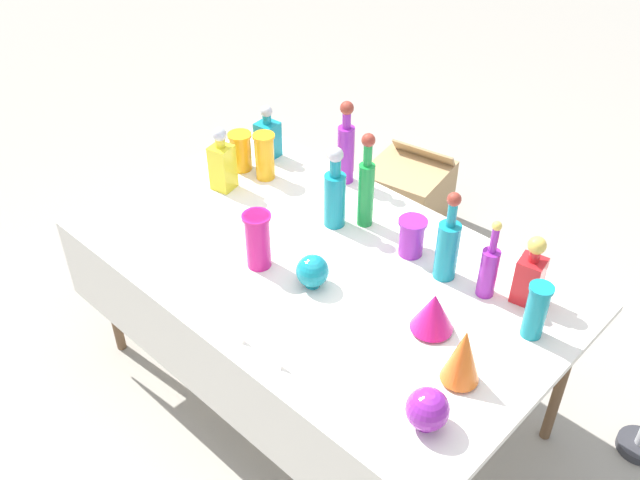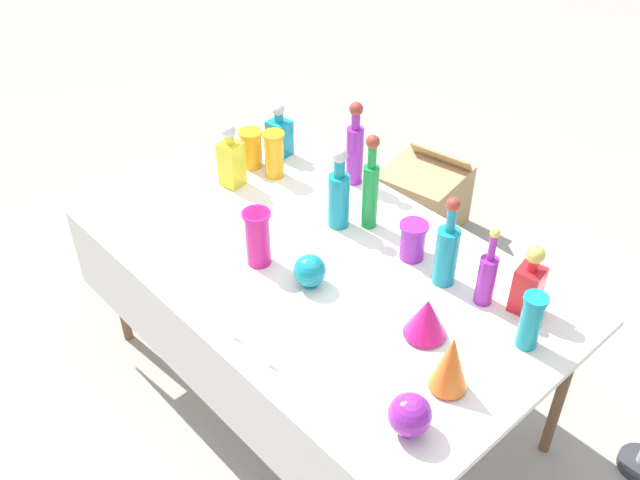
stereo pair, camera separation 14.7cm
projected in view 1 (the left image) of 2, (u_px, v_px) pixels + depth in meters
The scene contains 22 objects.
ground_plane at pixel (320, 388), 3.25m from camera, with size 40.00×40.00×0.00m, color #A0998C.
display_table at pixel (312, 276), 2.79m from camera, with size 1.95×1.16×0.76m.
tall_bottle_0 at pixel (346, 147), 3.13m from camera, with size 0.08×0.08×0.39m.
tall_bottle_1 at pixel (335, 193), 2.88m from camera, with size 0.09×0.09×0.37m.
tall_bottle_2 at pixel (489, 269), 2.56m from camera, with size 0.07×0.07×0.33m.
tall_bottle_3 at pixel (366, 186), 2.86m from camera, with size 0.07×0.07×0.42m.
tall_bottle_4 at pixel (448, 245), 2.62m from camera, with size 0.09×0.09×0.38m.
square_decanter_0 at pixel (222, 163), 3.11m from camera, with size 0.11×0.11×0.30m.
square_decanter_1 at pixel (530, 274), 2.53m from camera, with size 0.11×0.11×0.28m.
square_decanter_2 at pixel (268, 136), 3.34m from camera, with size 0.10×0.10×0.26m.
slender_vase_0 at pixel (536, 310), 2.40m from camera, with size 0.08×0.08×0.22m.
slender_vase_1 at pixel (258, 239), 2.69m from camera, with size 0.11×0.11×0.24m.
slender_vase_2 at pixel (241, 150), 3.25m from camera, with size 0.11×0.11×0.18m.
slender_vase_3 at pixel (265, 155), 3.18m from camera, with size 0.10×0.10×0.22m.
slender_vase_4 at pixel (412, 236), 2.77m from camera, with size 0.11×0.11×0.16m.
fluted_vase_0 at pixel (433, 312), 2.43m from camera, with size 0.15×0.15×0.16m.
fluted_vase_1 at pixel (463, 356), 2.23m from camera, with size 0.13×0.13×0.22m.
round_bowl_0 at pixel (312, 271), 2.63m from camera, with size 0.12×0.12×0.13m.
round_bowl_1 at pixel (427, 409), 2.12m from camera, with size 0.13×0.13×0.14m.
price_tag_left at pixel (239, 335), 2.43m from camera, with size 0.05×0.01×0.04m, color white.
price_tag_center at pixel (277, 361), 2.34m from camera, with size 0.05×0.01×0.05m, color white.
cardboard_box_behind_left at pixel (406, 195), 4.15m from camera, with size 0.50×0.51×0.46m.
Camera 1 is at (1.48, -1.56, 2.53)m, focal length 40.00 mm.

